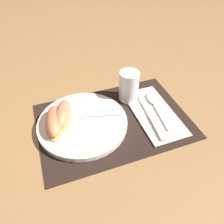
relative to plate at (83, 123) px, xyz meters
The scene contains 10 objects.
ground_plane 0.09m from the plate, ahead, with size 3.00×3.00×0.00m, color #A37547.
placemat 0.09m from the plate, ahead, with size 0.44×0.30×0.00m.
plate is the anchor object (origin of this frame).
juice_glass 0.19m from the plate, 21.54° to the left, with size 0.06×0.06×0.10m.
napkin 0.22m from the plate, ahead, with size 0.12×0.24×0.00m.
knife 0.20m from the plate, ahead, with size 0.04×0.23×0.01m.
spoon 0.24m from the plate, ahead, with size 0.04×0.17×0.01m.
fork 0.03m from the plate, 34.31° to the left, with size 0.18×0.07×0.00m.
citrus_wedge_0 0.06m from the plate, 152.40° to the left, with size 0.08×0.12×0.04m.
citrus_wedge_1 0.08m from the plate, behind, with size 0.07×0.13×0.04m.
Camera 1 is at (-0.16, -0.42, 0.47)m, focal length 35.00 mm.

